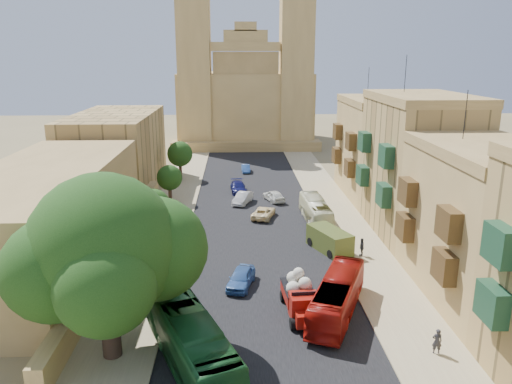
{
  "coord_description": "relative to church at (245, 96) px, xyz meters",
  "views": [
    {
      "loc": [
        -2.0,
        -22.55,
        17.32
      ],
      "look_at": [
        0.0,
        26.0,
        4.0
      ],
      "focal_mm": 35.0,
      "sensor_mm": 36.0,
      "label": 1
    }
  ],
  "objects": [
    {
      "name": "bus_green_north",
      "position": [
        -4.72,
        -75.79,
        -7.94
      ],
      "size": [
        6.74,
        11.49,
        3.16
      ],
      "primitive_type": "imported",
      "rotation": [
        0.0,
        0.0,
        0.39
      ],
      "color": "#1B5525",
      "rests_on": "ground"
    },
    {
      "name": "street_tree_b",
      "position": [
        -10.0,
        -54.61,
        -6.22
      ],
      "size": [
        3.21,
        3.21,
        4.93
      ],
      "color": "#36251B",
      "rests_on": "ground"
    },
    {
      "name": "car_cream",
      "position": [
        1.0,
        -48.8,
        -8.92
      ],
      "size": [
        3.17,
        4.71,
        1.2
      ],
      "primitive_type": "imported",
      "rotation": [
        0.0,
        0.0,
        2.84
      ],
      "color": "#FFE4AA",
      "rests_on": "ground"
    },
    {
      "name": "townhouse_d",
      "position": [
        15.95,
        -39.61,
        -3.36
      ],
      "size": [
        9.0,
        14.0,
        15.9
      ],
      "color": "tan",
      "rests_on": "ground"
    },
    {
      "name": "sidewalk_west",
      "position": [
        -9.5,
        -48.61,
        -9.51
      ],
      "size": [
        5.0,
        140.0,
        0.01
      ],
      "primitive_type": "cube",
      "color": "tan",
      "rests_on": "ground"
    },
    {
      "name": "street_tree_a",
      "position": [
        -10.0,
        -66.61,
        -6.07
      ],
      "size": [
        3.35,
        3.35,
        5.14
      ],
      "color": "#36251B",
      "rests_on": "ground"
    },
    {
      "name": "townhouse_c",
      "position": [
        15.95,
        -53.61,
        -2.61
      ],
      "size": [
        9.0,
        14.0,
        17.4
      ],
      "color": "tan",
      "rests_on": "ground"
    },
    {
      "name": "olive_pickup",
      "position": [
        6.5,
        -58.61,
        -8.54
      ],
      "size": [
        3.84,
        5.29,
        2.01
      ],
      "color": "#46531F",
      "rests_on": "ground"
    },
    {
      "name": "red_truck",
      "position": [
        2.34,
        -70.16,
        -8.16
      ],
      "size": [
        2.44,
        5.42,
        3.09
      ],
      "color": "maroon",
      "rests_on": "ground"
    },
    {
      "name": "pedestrian_c",
      "position": [
        9.13,
        -60.09,
        -8.67
      ],
      "size": [
        0.49,
        1.02,
        1.68
      ],
      "primitive_type": "imported",
      "rotation": [
        0.0,
        0.0,
        4.63
      ],
      "color": "#303031",
      "rests_on": "ground"
    },
    {
      "name": "sidewalk_east",
      "position": [
        9.5,
        -48.61,
        -9.51
      ],
      "size": [
        5.0,
        140.0,
        0.01
      ],
      "primitive_type": "cube",
      "color": "tan",
      "rests_on": "ground"
    },
    {
      "name": "car_white_a",
      "position": [
        -1.21,
        -43.24,
        -8.84
      ],
      "size": [
        2.77,
        4.36,
        1.36
      ],
      "primitive_type": "imported",
      "rotation": [
        0.0,
        0.0,
        -0.35
      ],
      "color": "#BCBCBC",
      "rests_on": "ground"
    },
    {
      "name": "kerb_west",
      "position": [
        -7.0,
        -48.61,
        -9.46
      ],
      "size": [
        0.25,
        140.0,
        0.12
      ],
      "primitive_type": "cube",
      "color": "tan",
      "rests_on": "ground"
    },
    {
      "name": "street_tree_d",
      "position": [
        -10.0,
        -30.61,
        -5.79
      ],
      "size": [
        3.61,
        3.61,
        5.56
      ],
      "color": "#36251B",
      "rests_on": "ground"
    },
    {
      "name": "bus_cream_east",
      "position": [
        6.5,
        -50.38,
        -8.26
      ],
      "size": [
        2.44,
        9.08,
        2.51
      ],
      "primitive_type": "imported",
      "rotation": [
        0.0,
        0.0,
        3.18
      ],
      "color": "beige",
      "rests_on": "ground"
    },
    {
      "name": "west_building_low",
      "position": [
        -18.0,
        -60.61,
        -5.32
      ],
      "size": [
        10.0,
        28.0,
        8.4
      ],
      "primitive_type": "cube",
      "color": "olive",
      "rests_on": "ground"
    },
    {
      "name": "car_blue_b",
      "position": [
        -0.5,
        -26.36,
        -8.95
      ],
      "size": [
        1.37,
        3.49,
        1.13
      ],
      "primitive_type": "imported",
      "rotation": [
        0.0,
        0.0,
        0.05
      ],
      "color": "#2E57A7",
      "rests_on": "ground"
    },
    {
      "name": "west_wall",
      "position": [
        -12.5,
        -58.61,
        -8.62
      ],
      "size": [
        1.0,
        40.0,
        1.8
      ],
      "primitive_type": "cube",
      "color": "tan",
      "rests_on": "ground"
    },
    {
      "name": "west_building_mid",
      "position": [
        -18.0,
        -34.61,
        -4.52
      ],
      "size": [
        10.0,
        22.0,
        10.0
      ],
      "primitive_type": "cube",
      "color": "tan",
      "rests_on": "ground"
    },
    {
      "name": "street_tree_c",
      "position": [
        -10.0,
        -42.61,
        -6.37
      ],
      "size": [
        3.06,
        3.06,
        4.7
      ],
      "color": "#36251B",
      "rests_on": "ground"
    },
    {
      "name": "car_blue_a",
      "position": [
        -1.7,
        -65.71,
        -8.81
      ],
      "size": [
        2.65,
        4.42,
        1.41
      ],
      "primitive_type": "imported",
      "rotation": [
        0.0,
        0.0,
        -0.25
      ],
      "color": "#3660A3",
      "rests_on": "ground"
    },
    {
      "name": "pedestrian_a",
      "position": [
        9.91,
        -75.24,
        -8.7
      ],
      "size": [
        0.64,
        0.46,
        1.63
      ],
      "primitive_type": "imported",
      "rotation": [
        0.0,
        0.0,
        3.02
      ],
      "color": "#2D2B2F",
      "rests_on": "ground"
    },
    {
      "name": "townhouse_b",
      "position": [
        15.95,
        -67.61,
        -3.86
      ],
      "size": [
        9.0,
        14.0,
        14.9
      ],
      "color": "tan",
      "rests_on": "ground"
    },
    {
      "name": "road_surface",
      "position": [
        0.0,
        -48.61,
        -9.51
      ],
      "size": [
        14.0,
        140.0,
        0.01
      ],
      "primitive_type": "cube",
      "color": "black",
      "rests_on": "ground"
    },
    {
      "name": "kerb_east",
      "position": [
        7.0,
        -48.61,
        -9.46
      ],
      "size": [
        0.25,
        140.0,
        0.12
      ],
      "primitive_type": "cube",
      "color": "tan",
      "rests_on": "ground"
    },
    {
      "name": "church",
      "position": [
        0.0,
        0.0,
        0.0
      ],
      "size": [
        28.0,
        22.5,
        36.3
      ],
      "color": "tan",
      "rests_on": "ground"
    },
    {
      "name": "car_dkblue",
      "position": [
        -1.74,
        -37.86,
        -8.85
      ],
      "size": [
        2.21,
        4.71,
        1.33
      ],
      "primitive_type": "imported",
      "rotation": [
        0.0,
        0.0,
        0.08
      ],
      "color": "#0F124C",
      "rests_on": "ground"
    },
    {
      "name": "car_white_b",
      "position": [
        2.61,
        -42.36,
        -8.84
      ],
      "size": [
        2.86,
        4.3,
        1.36
      ],
      "primitive_type": "imported",
      "rotation": [
        0.0,
        0.0,
        3.49
      ],
      "color": "silver",
      "rests_on": "ground"
    },
    {
      "name": "bus_red_east",
      "position": [
        4.87,
        -70.26,
        -8.18
      ],
      "size": [
        5.76,
        9.73,
        2.68
      ],
      "primitive_type": "imported",
      "rotation": [
        0.0,
        0.0,
        2.75
      ],
      "color": "#9F120B",
      "rests_on": "ground"
    },
    {
      "name": "ficus_tree",
      "position": [
        -9.4,
        -74.61,
        -2.92
      ],
      "size": [
        11.16,
        10.27,
        11.16
      ],
      "color": "#36251B",
      "rests_on": "ground"
    }
  ]
}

